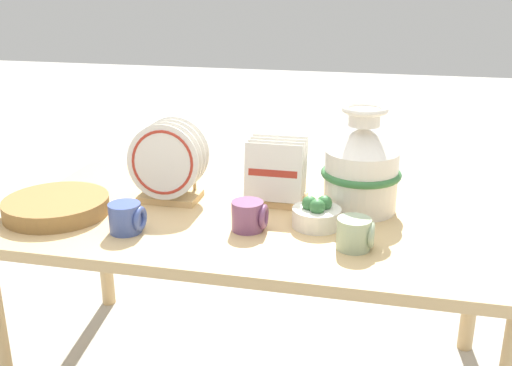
{
  "coord_description": "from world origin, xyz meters",
  "views": [
    {
      "loc": [
        0.4,
        -1.73,
        1.36
      ],
      "look_at": [
        0.0,
        0.0,
        0.73
      ],
      "focal_mm": 42.0,
      "sensor_mm": 36.0,
      "label": 1
    }
  ],
  "objects": [
    {
      "name": "display_table",
      "position": [
        0.0,
        0.0,
        0.56
      ],
      "size": [
        1.58,
        0.81,
        0.62
      ],
      "color": "tan",
      "rests_on": "ground_plane"
    },
    {
      "name": "ceramic_vase",
      "position": [
        0.32,
        0.13,
        0.77
      ],
      "size": [
        0.26,
        0.26,
        0.34
      ],
      "color": "white",
      "rests_on": "display_table"
    },
    {
      "name": "dish_rack_round_plates",
      "position": [
        -0.32,
        0.07,
        0.74
      ],
      "size": [
        0.25,
        0.16,
        0.27
      ],
      "color": "tan",
      "rests_on": "display_table"
    },
    {
      "name": "dish_rack_square_plates",
      "position": [
        0.04,
        0.13,
        0.7
      ],
      "size": [
        0.2,
        0.15,
        0.22
      ],
      "color": "tan",
      "rests_on": "display_table"
    },
    {
      "name": "wicker_charger_stack",
      "position": [
        -0.63,
        -0.13,
        0.65
      ],
      "size": [
        0.33,
        0.33,
        0.05
      ],
      "color": "olive",
      "rests_on": "display_table"
    },
    {
      "name": "mug_cobalt_glaze",
      "position": [
        -0.35,
        -0.21,
        0.67
      ],
      "size": [
        0.11,
        0.1,
        0.09
      ],
      "color": "#42569E",
      "rests_on": "display_table"
    },
    {
      "name": "mug_plum_glaze",
      "position": [
        0.01,
        -0.11,
        0.67
      ],
      "size": [
        0.11,
        0.1,
        0.09
      ],
      "color": "#7A4770",
      "rests_on": "display_table"
    },
    {
      "name": "mug_sage_glaze",
      "position": [
        0.33,
        -0.18,
        0.67
      ],
      "size": [
        0.11,
        0.1,
        0.09
      ],
      "color": "#9EB28E",
      "rests_on": "display_table"
    },
    {
      "name": "fruit_bowl",
      "position": [
        0.2,
        -0.04,
        0.66
      ],
      "size": [
        0.15,
        0.15,
        0.1
      ],
      "color": "white",
      "rests_on": "display_table"
    }
  ]
}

